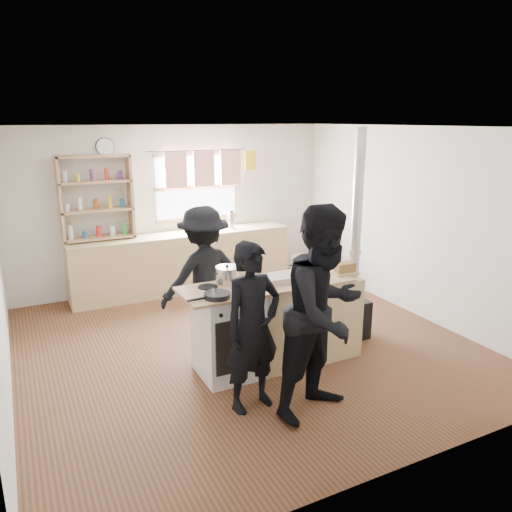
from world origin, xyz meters
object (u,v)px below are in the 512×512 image
skillet_greens (217,295)px  stockpot_stove (227,275)px  stockpot_counter (305,266)px  flue_heater (353,286)px  cooking_island (279,322)px  person_near_right (324,312)px  bread_board (345,269)px  person_near_left (253,328)px  roast_tray (277,279)px  thermos (231,220)px  person_far (204,276)px

skillet_greens → stockpot_stove: (0.26, 0.38, 0.06)m
stockpot_counter → flue_heater: 0.87m
cooking_island → person_near_right: 1.11m
bread_board → person_near_right: bearing=-134.3°
person_near_left → roast_tray: bearing=38.3°
skillet_greens → person_near_right: bearing=-50.4°
skillet_greens → person_near_left: bearing=-74.2°
person_near_right → thermos: bearing=61.3°
person_far → cooking_island: bearing=113.8°
thermos → skillet_greens: thermos is taller
person_near_left → stockpot_stove: bearing=73.0°
skillet_greens → person_near_right: 1.06m
skillet_greens → person_far: 1.07m
flue_heater → person_near_right: bearing=-136.1°
bread_board → person_near_right: size_ratio=0.15×
cooking_island → skillet_greens: skillet_greens is taller
cooking_island → stockpot_counter: 0.67m
stockpot_stove → bread_board: bearing=-12.2°
thermos → bread_board: 2.86m
roast_tray → stockpot_counter: size_ratio=1.09×
person_near_left → person_far: bearing=77.2°
roast_tray → thermos: bearing=75.7°
stockpot_counter → person_far: person_far is taller
cooking_island → roast_tray: 0.50m
person_near_right → bread_board: bearing=28.7°
cooking_island → person_near_left: (-0.64, -0.67, 0.32)m
stockpot_stove → stockpot_counter: size_ratio=0.76×
bread_board → person_far: person_far is taller
person_near_right → person_far: person_near_right is taller
person_far → flue_heater: bearing=149.9°
stockpot_stove → person_near_right: (0.41, -1.19, -0.06)m
bread_board → skillet_greens: bearing=-176.5°
thermos → roast_tray: 2.89m
roast_tray → person_far: person_far is taller
stockpot_stove → skillet_greens: bearing=-125.2°
roast_tray → person_near_right: (-0.06, -0.97, -0.01)m
stockpot_counter → flue_heater: bearing=10.3°
skillet_greens → stockpot_counter: (1.12, 0.22, 0.08)m
stockpot_stove → person_near_right: bearing=-71.0°
thermos → bread_board: (0.11, -2.86, -0.05)m
thermos → person_far: 2.27m
skillet_greens → bread_board: size_ratio=0.93×
stockpot_counter → person_near_right: (-0.44, -1.03, -0.08)m
roast_tray → person_near_left: size_ratio=0.22×
person_near_left → thermos: bearing=60.5°
stockpot_counter → thermos: bearing=83.1°
cooking_island → roast_tray: roast_tray is taller
bread_board → person_far: (-1.31, 0.93, -0.16)m
roast_tray → flue_heater: size_ratio=0.14×
cooking_island → bread_board: size_ratio=6.76×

